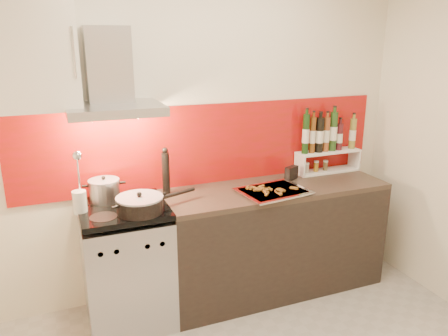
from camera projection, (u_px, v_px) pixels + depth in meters
name	position (u px, v px, depth m)	size (l,w,h in m)	color
back_wall	(203.00, 135.00, 3.44)	(3.40, 0.02, 2.60)	silver
backsplash	(209.00, 144.00, 3.47)	(3.00, 0.02, 0.64)	#961A08
range_stove	(127.00, 266.00, 3.17)	(0.60, 0.60, 0.91)	#B7B7BA
counter	(274.00, 238.00, 3.59)	(1.80, 0.60, 0.90)	black
range_hood	(111.00, 83.00, 2.92)	(0.62, 0.50, 0.61)	#B7B7BA
upper_cabinet	(17.00, 52.00, 2.65)	(0.70, 0.35, 0.72)	white
stock_pot	(104.00, 190.00, 3.10)	(0.22, 0.22, 0.19)	#B7B7BA
saute_pan	(141.00, 204.00, 2.92)	(0.59, 0.33, 0.15)	black
utensil_jar	(79.00, 195.00, 2.89)	(0.09, 0.14, 0.45)	silver
pepper_mill	(166.00, 172.00, 3.24)	(0.06, 0.06, 0.36)	black
step_shelf	(326.00, 144.00, 3.77)	(0.59, 0.16, 0.53)	white
caddy_box	(291.00, 173.00, 3.62)	(0.12, 0.05, 0.11)	black
baking_tray	(273.00, 191.00, 3.31)	(0.55, 0.45, 0.03)	silver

